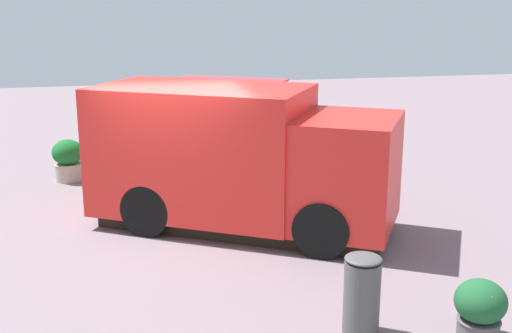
{
  "coord_description": "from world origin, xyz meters",
  "views": [
    {
      "loc": [
        0.9,
        9.9,
        3.66
      ],
      "look_at": [
        -1.37,
        0.16,
        1.08
      ],
      "focal_mm": 44.67,
      "sensor_mm": 36.0,
      "label": 1
    }
  ],
  "objects": [
    {
      "name": "person_customer",
      "position": [
        -1.83,
        -4.11,
        0.32
      ],
      "size": [
        0.47,
        0.77,
        0.83
      ],
      "color": "#28132C",
      "rests_on": "ground_plane"
    },
    {
      "name": "planter_flowering_far",
      "position": [
        -2.98,
        4.19,
        0.37
      ],
      "size": [
        0.58,
        0.58,
        0.7
      ],
      "color": "#535157",
      "rests_on": "ground_plane"
    },
    {
      "name": "food_truck",
      "position": [
        -1.13,
        -0.08,
        1.13
      ],
      "size": [
        5.22,
        4.41,
        2.34
      ],
      "color": "red",
      "rests_on": "ground_plane"
    },
    {
      "name": "planter_flowering_near",
      "position": [
        1.81,
        -3.66,
        0.47
      ],
      "size": [
        0.64,
        0.64,
        0.89
      ],
      "color": "#A4A088",
      "rests_on": "ground_plane"
    },
    {
      "name": "ground_plane",
      "position": [
        0.0,
        0.0,
        0.0
      ],
      "size": [
        40.0,
        40.0,
        0.0
      ],
      "primitive_type": "plane",
      "color": "slate"
    },
    {
      "name": "trash_bin",
      "position": [
        -1.75,
        3.76,
        0.48
      ],
      "size": [
        0.42,
        0.42,
        0.95
      ],
      "color": "#4E4F4D",
      "rests_on": "ground_plane"
    }
  ]
}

